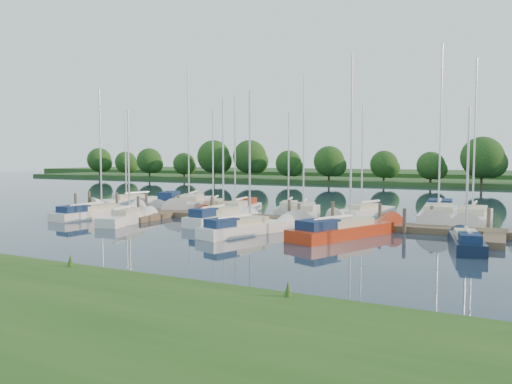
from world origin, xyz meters
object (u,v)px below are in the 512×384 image
at_px(dock, 257,220).
at_px(sailboat_n_5, 289,210).
at_px(sailboat_n_0, 129,202).
at_px(sailboat_s_2, 220,219).
at_px(motorboat, 169,203).

xyz_separation_m(dock, sailboat_n_5, (-0.20, 6.38, 0.07)).
height_order(sailboat_n_0, sailboat_s_2, sailboat_n_0).
bearing_deg(motorboat, sailboat_n_5, 160.34).
bearing_deg(sailboat_n_0, dock, 176.77).
distance_m(sailboat_n_0, sailboat_s_2, 17.34).
bearing_deg(sailboat_n_5, sailboat_n_0, -14.56).
bearing_deg(motorboat, sailboat_n_0, -13.03).
height_order(dock, sailboat_s_2, sailboat_s_2).
xyz_separation_m(dock, sailboat_n_0, (-17.55, 5.83, 0.08)).
relative_size(motorboat, sailboat_n_5, 0.69).
xyz_separation_m(sailboat_n_5, sailboat_s_2, (-1.85, -8.33, 0.06)).
distance_m(motorboat, sailboat_s_2, 13.73).
relative_size(sailboat_n_0, sailboat_s_2, 1.04).
height_order(motorboat, sailboat_n_5, sailboat_n_5).
distance_m(dock, motorboat, 14.45).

